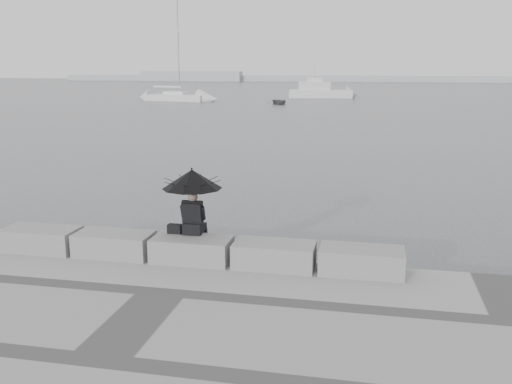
% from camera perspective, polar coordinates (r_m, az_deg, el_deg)
% --- Properties ---
extents(ground, '(360.00, 360.00, 0.00)m').
position_cam_1_polar(ground, '(12.37, -5.68, -8.41)').
color(ground, '#414446').
rests_on(ground, ground).
extents(stone_block_far_left, '(1.60, 0.80, 0.50)m').
position_cam_1_polar(stone_block_far_left, '(13.15, -20.68, -4.46)').
color(stone_block_far_left, gray).
rests_on(stone_block_far_left, promenade).
extents(stone_block_left, '(1.60, 0.80, 0.50)m').
position_cam_1_polar(stone_block_left, '(12.34, -13.97, -5.10)').
color(stone_block_left, gray).
rests_on(stone_block_left, promenade).
extents(stone_block_centre, '(1.60, 0.80, 0.50)m').
position_cam_1_polar(stone_block_centre, '(11.72, -6.42, -5.74)').
color(stone_block_centre, gray).
rests_on(stone_block_centre, promenade).
extents(stone_block_right, '(1.60, 0.80, 0.50)m').
position_cam_1_polar(stone_block_right, '(11.32, 1.83, -6.33)').
color(stone_block_right, gray).
rests_on(stone_block_right, promenade).
extents(stone_block_far_right, '(1.60, 0.80, 0.50)m').
position_cam_1_polar(stone_block_far_right, '(11.17, 10.51, -6.81)').
color(stone_block_far_right, gray).
rests_on(stone_block_far_right, promenade).
extents(seated_person, '(1.24, 1.24, 1.39)m').
position_cam_1_polar(seated_person, '(11.68, -6.41, 0.63)').
color(seated_person, black).
rests_on(seated_person, stone_block_centre).
extents(bag, '(0.29, 0.17, 0.19)m').
position_cam_1_polar(bag, '(11.98, -8.11, -3.66)').
color(bag, black).
rests_on(bag, stone_block_centre).
extents(distant_landmass, '(180.00, 8.00, 2.80)m').
position_cam_1_polar(distant_landmass, '(165.97, 7.94, 11.19)').
color(distant_landmass, '#ACAFB1').
rests_on(distant_landmass, ground).
extents(sailboat_left, '(8.87, 4.36, 12.90)m').
position_cam_1_polar(sailboat_left, '(74.68, -7.99, 9.41)').
color(sailboat_left, white).
rests_on(sailboat_left, ground).
extents(motor_cruiser, '(8.99, 3.69, 4.50)m').
position_cam_1_polar(motor_cruiser, '(81.58, 6.49, 9.97)').
color(motor_cruiser, white).
rests_on(motor_cruiser, ground).
extents(dinghy, '(3.74, 2.79, 0.58)m').
position_cam_1_polar(dinghy, '(68.00, 2.33, 9.04)').
color(dinghy, slate).
rests_on(dinghy, ground).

